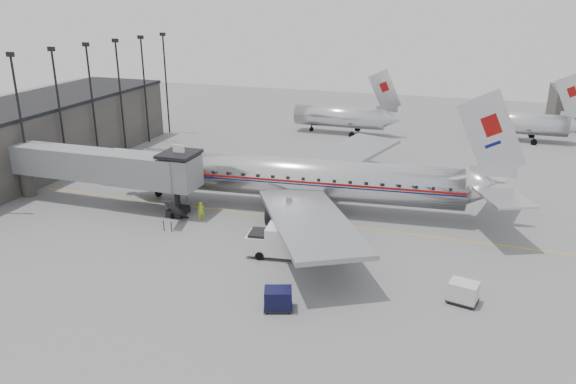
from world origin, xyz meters
name	(u,v)px	position (x,y,z in m)	size (l,w,h in m)	color
ground	(252,241)	(0.00, 0.00, 0.00)	(160.00, 160.00, 0.00)	slate
terminal	(20,141)	(-34.00, 10.00, 4.00)	(12.00, 46.00, 8.00)	#393734
apron_line	(303,221)	(3.00, 6.00, 0.01)	(0.15, 60.00, 0.01)	gold
jet_bridge	(111,167)	(-16.66, 3.67, 4.18)	(21.00, 6.20, 7.10)	slate
floodlight_masts	(76,104)	(-27.50, 13.00, 8.36)	(0.90, 42.25, 15.25)	black
distant_aircraft_near	(341,116)	(-1.79, 42.00, 2.73)	(16.39, 3.20, 10.26)	silver
distant_aircraft_mid	(518,122)	(24.21, 46.00, 2.73)	(16.39, 3.20, 10.26)	silver
airliner	(304,178)	(2.17, 9.07, 3.27)	(41.16, 38.00, 13.02)	silver
service_van	(283,241)	(3.62, -2.01, 1.43)	(6.00, 2.89, 2.72)	silver
baggage_cart_navy	(278,299)	(6.00, -10.00, 0.83)	(2.38, 2.08, 1.57)	black
baggage_cart_white	(463,292)	(18.22, -5.03, 0.86)	(2.34, 1.97, 1.61)	#BDBDBF
ramp_worker	(201,211)	(-6.41, 3.00, 0.94)	(0.68, 0.45, 1.87)	#A4C116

